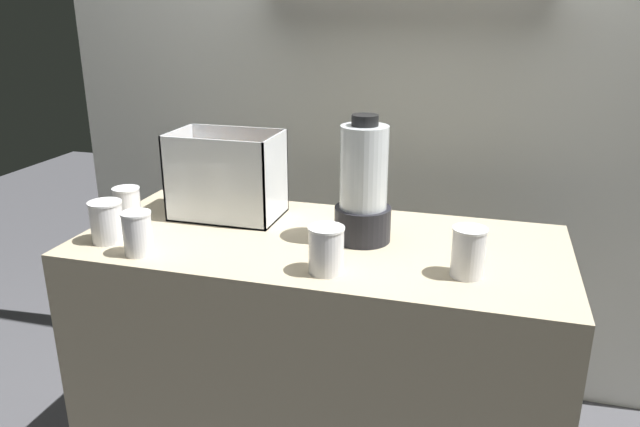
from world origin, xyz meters
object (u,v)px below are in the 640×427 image
at_px(carrot_display_bin, 228,191).
at_px(juice_cup_mango_left, 107,224).
at_px(juice_cup_pomegranate_right, 326,253).
at_px(juice_cup_carrot_far_right, 468,254).
at_px(juice_cup_carrot_far_left, 128,208).
at_px(blender_pitcher, 363,189).
at_px(juice_cup_beet_middle, 138,235).

xyz_separation_m(carrot_display_bin, juice_cup_mango_left, (-0.24, -0.31, -0.03)).
height_order(juice_cup_pomegranate_right, juice_cup_carrot_far_right, juice_cup_carrot_far_right).
relative_size(juice_cup_carrot_far_left, juice_cup_carrot_far_right, 0.91).
bearing_deg(carrot_display_bin, juice_cup_carrot_far_right, -18.90).
height_order(blender_pitcher, juice_cup_carrot_far_right, blender_pitcher).
relative_size(carrot_display_bin, juice_cup_mango_left, 2.81).
bearing_deg(carrot_display_bin, juice_cup_mango_left, -128.10).
bearing_deg(juice_cup_carrot_far_right, juice_cup_pomegranate_right, -167.61).
height_order(juice_cup_beet_middle, juice_cup_carrot_far_right, juice_cup_carrot_far_right).
xyz_separation_m(carrot_display_bin, juice_cup_pomegranate_right, (0.42, -0.34, -0.03)).
bearing_deg(juice_cup_carrot_far_right, juice_cup_carrot_far_left, 174.30).
relative_size(blender_pitcher, juice_cup_pomegranate_right, 2.98).
xyz_separation_m(blender_pitcher, juice_cup_pomegranate_right, (-0.04, -0.24, -0.10)).
xyz_separation_m(blender_pitcher, juice_cup_beet_middle, (-0.56, -0.27, -0.10)).
bearing_deg(juice_cup_mango_left, blender_pitcher, 16.81).
xyz_separation_m(juice_cup_beet_middle, juice_cup_pomegranate_right, (0.52, 0.03, -0.00)).
bearing_deg(juice_cup_mango_left, juice_cup_carrot_far_left, 100.33).
distance_m(blender_pitcher, juice_cup_carrot_far_right, 0.36).
bearing_deg(juice_cup_beet_middle, juice_cup_carrot_far_left, 128.54).
distance_m(juice_cup_carrot_far_left, juice_cup_beet_middle, 0.26).
height_order(carrot_display_bin, juice_cup_pomegranate_right, carrot_display_bin).
bearing_deg(juice_cup_carrot_far_right, blender_pitcher, 151.12).
height_order(blender_pitcher, juice_cup_mango_left, blender_pitcher).
distance_m(juice_cup_carrot_far_left, juice_cup_carrot_far_right, 1.04).
distance_m(blender_pitcher, juice_cup_carrot_far_left, 0.74).
relative_size(juice_cup_mango_left, juice_cup_pomegranate_right, 0.98).
bearing_deg(juice_cup_pomegranate_right, blender_pitcher, 80.43).
relative_size(carrot_display_bin, juice_cup_carrot_far_right, 2.64).
bearing_deg(juice_cup_beet_middle, carrot_display_bin, 74.17).
relative_size(juice_cup_beet_middle, juice_cup_pomegranate_right, 0.98).
bearing_deg(blender_pitcher, juice_cup_carrot_far_left, -174.89).
bearing_deg(juice_cup_mango_left, juice_cup_carrot_far_right, 2.48).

